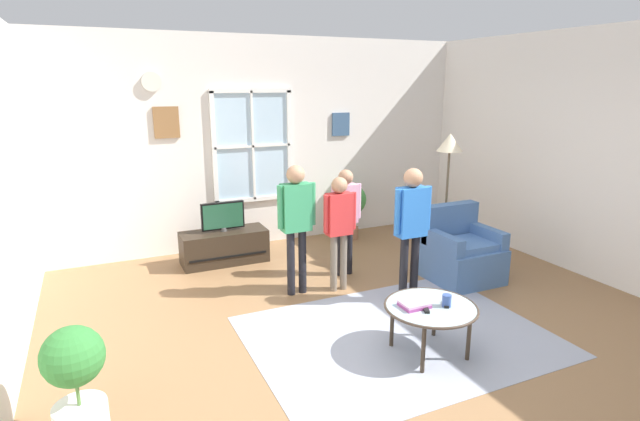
% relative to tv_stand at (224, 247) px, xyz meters
% --- Properties ---
extents(ground_plane, '(6.60, 6.91, 0.02)m').
position_rel_tv_stand_xyz_m(ground_plane, '(0.87, -2.55, -0.22)').
color(ground_plane, olive).
extents(back_wall, '(6.00, 0.17, 2.92)m').
position_rel_tv_stand_xyz_m(back_wall, '(0.86, 0.66, 1.25)').
color(back_wall, silver).
rests_on(back_wall, ground_plane).
extents(side_wall_right, '(0.12, 6.31, 2.92)m').
position_rel_tv_stand_xyz_m(side_wall_right, '(3.93, -2.55, 1.25)').
color(side_wall_right, silver).
rests_on(side_wall_right, ground_plane).
extents(area_rug, '(2.70, 2.06, 0.01)m').
position_rel_tv_stand_xyz_m(area_rug, '(0.98, -2.61, -0.21)').
color(area_rug, '#999EAD').
rests_on(area_rug, ground_plane).
extents(tv_stand, '(1.10, 0.45, 0.43)m').
position_rel_tv_stand_xyz_m(tv_stand, '(0.00, 0.00, 0.00)').
color(tv_stand, '#2D2319').
rests_on(tv_stand, ground_plane).
extents(television, '(0.55, 0.08, 0.38)m').
position_rel_tv_stand_xyz_m(television, '(0.00, -0.00, 0.42)').
color(television, '#4C4C4C').
rests_on(television, tv_stand).
extents(armchair, '(0.76, 0.74, 0.87)m').
position_rel_tv_stand_xyz_m(armchair, '(2.42, -1.73, 0.11)').
color(armchair, '#476B9E').
rests_on(armchair, ground_plane).
extents(coffee_table, '(0.80, 0.80, 0.45)m').
position_rel_tv_stand_xyz_m(coffee_table, '(1.05, -2.97, 0.20)').
color(coffee_table, '#99B2B7').
rests_on(coffee_table, ground_plane).
extents(book_stack, '(0.23, 0.19, 0.05)m').
position_rel_tv_stand_xyz_m(book_stack, '(0.92, -2.92, 0.25)').
color(book_stack, '#9C3E89').
rests_on(book_stack, coffee_table).
extents(cup, '(0.08, 0.08, 0.11)m').
position_rel_tv_stand_xyz_m(cup, '(1.17, -3.03, 0.28)').
color(cup, '#334C8C').
rests_on(cup, coffee_table).
extents(remote_near_books, '(0.10, 0.14, 0.02)m').
position_rel_tv_stand_xyz_m(remote_near_books, '(0.97, -3.01, 0.24)').
color(remote_near_books, black).
rests_on(remote_near_books, coffee_table).
extents(remote_near_cup, '(0.11, 0.14, 0.02)m').
position_rel_tv_stand_xyz_m(remote_near_cup, '(1.18, -3.00, 0.24)').
color(remote_near_cup, black).
rests_on(remote_near_cup, coffee_table).
extents(person_green_shirt, '(0.44, 0.20, 1.45)m').
position_rel_tv_stand_xyz_m(person_green_shirt, '(0.49, -1.31, 0.69)').
color(person_green_shirt, black).
rests_on(person_green_shirt, ground_plane).
extents(person_blue_shirt, '(0.44, 0.20, 1.45)m').
position_rel_tv_stand_xyz_m(person_blue_shirt, '(1.51, -1.99, 0.70)').
color(person_blue_shirt, black).
rests_on(person_blue_shirt, ground_plane).
extents(person_pink_shirt, '(0.39, 0.18, 1.30)m').
position_rel_tv_stand_xyz_m(person_pink_shirt, '(1.23, -1.03, 0.60)').
color(person_pink_shirt, black).
rests_on(person_pink_shirt, ground_plane).
extents(person_red_shirt, '(0.39, 0.18, 1.30)m').
position_rel_tv_stand_xyz_m(person_red_shirt, '(0.96, -1.41, 0.60)').
color(person_red_shirt, '#726656').
rests_on(person_red_shirt, ground_plane).
extents(potted_plant_by_window, '(0.47, 0.47, 0.84)m').
position_rel_tv_stand_xyz_m(potted_plant_by_window, '(1.98, 0.23, 0.34)').
color(potted_plant_by_window, '#9E6B4C').
rests_on(potted_plant_by_window, ground_plane).
extents(potted_plant_corner, '(0.39, 0.39, 0.81)m').
position_rel_tv_stand_xyz_m(potted_plant_corner, '(-1.68, -2.92, 0.24)').
color(potted_plant_corner, silver).
rests_on(potted_plant_corner, ground_plane).
extents(floor_lamp, '(0.32, 0.32, 1.69)m').
position_rel_tv_stand_xyz_m(floor_lamp, '(2.57, -1.21, 1.20)').
color(floor_lamp, black).
rests_on(floor_lamp, ground_plane).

